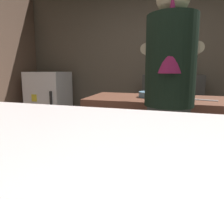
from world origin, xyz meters
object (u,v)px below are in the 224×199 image
(bartender, at_px, (169,93))
(mixing_bowl, at_px, (149,95))
(bottle_soy, at_px, (167,69))
(bottle_hot_sauce, at_px, (188,68))
(bottle_vinegar, at_px, (164,70))
(mini_fridge, at_px, (49,104))
(chefs_knife, at_px, (203,100))

(bartender, bearing_deg, mixing_bowl, 22.90)
(bottle_soy, bearing_deg, mixing_bowl, -95.29)
(bartender, distance_m, bottle_hot_sauce, 1.91)
(bartender, height_order, bottle_hot_sauce, bartender)
(bottle_soy, bearing_deg, bartender, -88.30)
(bottle_vinegar, xyz_separation_m, bottle_soy, (0.04, 0.08, 0.01))
(bottle_vinegar, bearing_deg, bottle_soy, 61.85)
(mixing_bowl, bearing_deg, bottle_vinegar, 86.29)
(mixing_bowl, bearing_deg, mini_fridge, 148.54)
(bottle_vinegar, xyz_separation_m, bottle_hot_sauce, (0.36, 0.09, 0.02))
(chefs_knife, xyz_separation_m, bottle_soy, (-0.34, 1.47, 0.27))
(chefs_knife, height_order, bottle_hot_sauce, bottle_hot_sauce)
(bartender, relative_size, bottle_soy, 7.64)
(chefs_knife, bearing_deg, mini_fridge, 165.27)
(chefs_knife, bearing_deg, bottle_soy, 115.54)
(chefs_knife, bearing_deg, bottle_hot_sauce, 103.42)
(bottle_soy, height_order, bottle_hot_sauce, bottle_hot_sauce)
(mini_fridge, height_order, chefs_knife, mini_fridge)
(mini_fridge, relative_size, bottle_soy, 4.95)
(mini_fridge, distance_m, bottle_hot_sauce, 2.43)
(bartender, bearing_deg, bottle_vinegar, 4.53)
(mixing_bowl, relative_size, chefs_knife, 0.81)
(mini_fridge, height_order, bottle_vinegar, bottle_vinegar)
(bartender, relative_size, bottle_vinegar, 9.01)
(mixing_bowl, height_order, bottle_vinegar, bottle_vinegar)
(bartender, bearing_deg, chefs_knife, -33.26)
(bartender, distance_m, chefs_knife, 0.50)
(mini_fridge, xyz_separation_m, bottle_soy, (2.02, 0.25, 0.62))
(bottle_hot_sauce, bearing_deg, mixing_bowl, -107.49)
(bottle_hot_sauce, bearing_deg, bartender, -97.87)
(chefs_knife, distance_m, bottle_hot_sauce, 1.50)
(mixing_bowl, height_order, chefs_knife, mixing_bowl)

